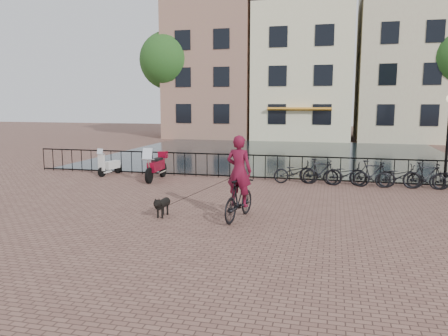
% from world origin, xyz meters
% --- Properties ---
extents(ground, '(100.00, 100.00, 0.00)m').
position_xyz_m(ground, '(0.00, 0.00, 0.00)').
color(ground, brown).
rests_on(ground, ground).
extents(canal_water, '(20.00, 20.00, 0.00)m').
position_xyz_m(canal_water, '(0.00, 17.30, 0.00)').
color(canal_water, black).
rests_on(canal_water, ground).
extents(railing, '(20.00, 0.05, 1.02)m').
position_xyz_m(railing, '(0.00, 8.00, 0.50)').
color(railing, black).
rests_on(railing, ground).
extents(canal_house_left, '(7.50, 9.00, 12.80)m').
position_xyz_m(canal_house_left, '(-7.50, 30.00, 6.40)').
color(canal_house_left, '#967257').
rests_on(canal_house_left, ground).
extents(canal_house_mid, '(8.00, 9.50, 11.80)m').
position_xyz_m(canal_house_mid, '(0.50, 30.00, 5.90)').
color(canal_house_mid, beige).
rests_on(canal_house_mid, ground).
extents(canal_house_right, '(7.00, 9.00, 13.30)m').
position_xyz_m(canal_house_right, '(8.50, 30.00, 6.65)').
color(canal_house_right, '#C2B090').
rests_on(canal_house_right, ground).
extents(tree_far_left, '(5.04, 5.04, 9.27)m').
position_xyz_m(tree_far_left, '(-11.00, 27.00, 6.73)').
color(tree_far_left, black).
rests_on(tree_far_left, ground).
extents(cyclist, '(0.93, 2.04, 2.70)m').
position_xyz_m(cyclist, '(0.74, 1.70, 1.02)').
color(cyclist, black).
rests_on(cyclist, ground).
extents(dog, '(0.28, 0.87, 0.59)m').
position_xyz_m(dog, '(-1.39, 1.47, 0.29)').
color(dog, black).
rests_on(dog, ground).
extents(motorcycle, '(0.53, 2.02, 1.44)m').
position_xyz_m(motorcycle, '(-3.82, 6.79, 0.72)').
color(motorcycle, maroon).
rests_on(motorcycle, ground).
extents(scooter, '(0.66, 1.39, 1.25)m').
position_xyz_m(scooter, '(-6.27, 7.46, 0.62)').
color(scooter, silver).
rests_on(scooter, ground).
extents(parked_bike_0, '(1.78, 0.82, 0.90)m').
position_xyz_m(parked_bike_0, '(1.80, 7.40, 0.45)').
color(parked_bike_0, black).
rests_on(parked_bike_0, ground).
extents(parked_bike_1, '(1.71, 0.69, 1.00)m').
position_xyz_m(parked_bike_1, '(2.75, 7.40, 0.50)').
color(parked_bike_1, black).
rests_on(parked_bike_1, ground).
extents(parked_bike_2, '(1.77, 0.76, 0.90)m').
position_xyz_m(parked_bike_2, '(3.70, 7.40, 0.45)').
color(parked_bike_2, black).
rests_on(parked_bike_2, ground).
extents(parked_bike_3, '(1.70, 0.63, 1.00)m').
position_xyz_m(parked_bike_3, '(4.65, 7.40, 0.50)').
color(parked_bike_3, black).
rests_on(parked_bike_3, ground).
extents(parked_bike_4, '(1.77, 0.80, 0.90)m').
position_xyz_m(parked_bike_4, '(5.60, 7.40, 0.45)').
color(parked_bike_4, black).
rests_on(parked_bike_4, ground).
extents(parked_bike_5, '(1.68, 0.54, 1.00)m').
position_xyz_m(parked_bike_5, '(6.55, 7.40, 0.50)').
color(parked_bike_5, black).
rests_on(parked_bike_5, ground).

